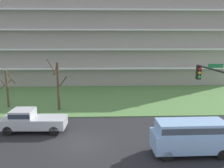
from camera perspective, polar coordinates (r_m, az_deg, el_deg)
name	(u,v)px	position (r m, az deg, el deg)	size (l,w,h in m)	color
ground	(81,143)	(18.61, -7.51, -14.02)	(160.00, 160.00, 0.00)	#232326
grass_lawn_strip	(91,98)	(31.83, -5.20, -3.38)	(80.00, 16.00, 0.08)	#547F42
apartment_building	(94,40)	(45.55, -4.39, 10.66)	(46.80, 14.32, 15.51)	#9E938C
tree_far_left	(7,88)	(29.40, -24.07, -0.85)	(2.05, 2.04, 4.38)	brown
tree_left	(58,85)	(26.36, -12.97, -0.13)	(2.16, 2.16, 5.74)	#4C3828
pickup_silver_near_left	(31,120)	(21.39, -19.03, -8.27)	(5.46, 2.18, 1.95)	#B7BABF
van_blue_center_left	(191,135)	(17.18, 18.52, -11.60)	(5.23, 2.07, 2.36)	#8CB2E0
traffic_signal_mast	(223,101)	(14.34, 25.37, -3.80)	(0.90, 6.05, 6.39)	black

